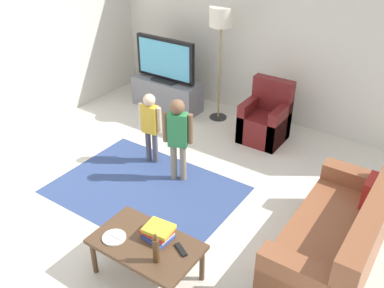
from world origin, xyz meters
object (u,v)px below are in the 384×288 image
floor_lamp (221,23)px  book_stack (158,232)px  armchair (266,121)px  child_center (178,133)px  couch (342,240)px  child_near_tv (150,122)px  tv_remote (181,250)px  plate (114,237)px  bottle (156,250)px  tv (165,60)px  tv_stand (167,94)px  coffee_table (146,247)px

floor_lamp → book_stack: 3.50m
armchair → child_center: bearing=-106.1°
couch → child_near_tv: (-2.69, 0.42, 0.31)m
tv_remote → plate: bearing=-131.8°
book_stack → bottle: bearing=-54.8°
tv → child_center: 2.12m
tv_stand → tv_remote: bearing=-50.9°
plate → child_center: bearing=104.8°
tv_stand → armchair: 1.85m
floor_lamp → child_center: size_ratio=1.60×
armchair → child_near_tv: size_ratio=0.91×
tv_stand → child_near_tv: 1.74m
floor_lamp → plate: size_ratio=8.09×
child_near_tv → plate: 1.98m
couch → child_near_tv: size_ratio=1.81×
coffee_table → tv: bearing=124.5°
tv → couch: size_ratio=0.61×
tv_remote → child_center: bearing=154.7°
tv_stand → couch: bearing=-28.0°
tv_stand → child_near_tv: size_ratio=1.21×
floor_lamp → tv: bearing=-169.4°
bottle → tv_stand: bearing=126.0°
book_stack → plate: bearing=-143.8°
floor_lamp → child_near_tv: size_ratio=1.79×
tv → armchair: size_ratio=1.22×
floor_lamp → child_near_tv: floor_lamp is taller
floor_lamp → coffee_table: (1.17, -3.22, -1.17)m
tv_remote → coffee_table: bearing=-134.6°
tv → couch: tv is taller
tv → armchair: (1.85, -0.02, -0.55)m
tv → book_stack: size_ratio=3.81×
tv → book_stack: 3.65m
child_center → armchair: bearing=73.9°
couch → plate: couch is taller
tv_stand → couch: couch is taller
tv → book_stack: tv is taller
couch → child_center: bearing=172.6°
child_center → coffee_table: (0.70, -1.46, -0.30)m
coffee_table → armchair: bearing=94.6°
child_near_tv → coffee_table: size_ratio=0.99×
child_near_tv → bottle: child_near_tv is taller
armchair → plate: (-0.03, -3.15, 0.13)m
tv_stand → couch: size_ratio=0.67×
tv → book_stack: (2.15, -2.93, -0.37)m
child_near_tv → book_stack: size_ratio=3.44×
child_center → plate: (0.42, -1.58, -0.24)m
armchair → coffee_table: (0.25, -3.03, 0.07)m
floor_lamp → plate: bearing=-75.1°
armchair → tv_remote: (0.57, -2.93, 0.13)m
child_center → plate: bearing=-75.2°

